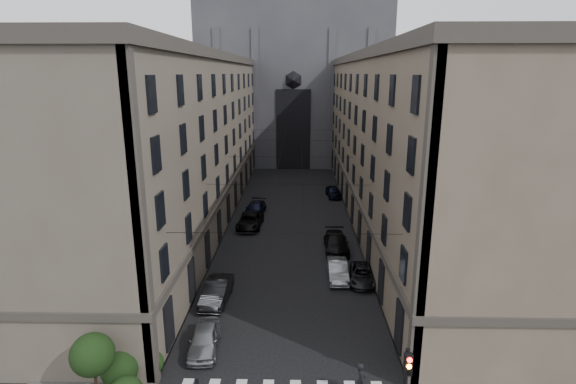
# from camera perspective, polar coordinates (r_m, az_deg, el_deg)

# --- Properties ---
(sidewalk_left) EXTENTS (7.00, 80.00, 0.15)m
(sidewalk_left) POSITION_cam_1_polar(r_m,az_deg,el_deg) (54.84, -10.72, -3.03)
(sidewalk_left) COLOR #383533
(sidewalk_left) RESTS_ON ground
(sidewalk_right) EXTENTS (7.00, 80.00, 0.15)m
(sidewalk_right) POSITION_cam_1_polar(r_m,az_deg,el_deg) (54.53, 11.45, -3.17)
(sidewalk_right) COLOR #383533
(sidewalk_right) RESTS_ON ground
(building_left) EXTENTS (13.60, 60.60, 18.85)m
(building_left) POSITION_cam_1_polar(r_m,az_deg,el_deg) (53.49, -14.30, 6.53)
(building_left) COLOR #52493F
(building_left) RESTS_ON ground
(building_right) EXTENTS (13.60, 60.60, 18.85)m
(building_right) POSITION_cam_1_polar(r_m,az_deg,el_deg) (53.08, 15.11, 6.41)
(building_right) COLOR brown
(building_right) RESTS_ON ground
(gothic_tower) EXTENTS (35.00, 23.00, 58.00)m
(gothic_tower) POSITION_cam_1_polar(r_m,az_deg,el_deg) (90.00, 0.77, 15.58)
(gothic_tower) COLOR #2D2D33
(gothic_tower) RESTS_ON ground
(shrub_cluster) EXTENTS (3.90, 4.40, 3.90)m
(shrub_cluster) POSITION_cam_1_polar(r_m,az_deg,el_deg) (26.71, -21.23, -20.13)
(shrub_cluster) COLOR black
(shrub_cluster) RESTS_ON sidewalk_left
(tram_wires) EXTENTS (14.00, 60.00, 0.43)m
(tram_wires) POSITION_cam_1_polar(r_m,az_deg,el_deg) (51.54, 0.34, 4.32)
(tram_wires) COLOR black
(tram_wires) RESTS_ON ground
(car_left_near) EXTENTS (1.98, 4.46, 1.49)m
(car_left_near) POSITION_cam_1_polar(r_m,az_deg,el_deg) (29.70, -10.56, -17.87)
(car_left_near) COLOR gray
(car_left_near) RESTS_ON ground
(car_left_midnear) EXTENTS (2.02, 5.02, 1.62)m
(car_left_midnear) POSITION_cam_1_polar(r_m,az_deg,el_deg) (34.93, -9.05, -12.36)
(car_left_midnear) COLOR black
(car_left_midnear) RESTS_ON ground
(car_left_midfar) EXTENTS (2.82, 5.63, 1.53)m
(car_left_midfar) POSITION_cam_1_polar(r_m,az_deg,el_deg) (50.15, -4.85, -3.69)
(car_left_midfar) COLOR black
(car_left_midfar) RESTS_ON ground
(car_left_far) EXTENTS (2.74, 5.43, 1.51)m
(car_left_far) POSITION_cam_1_polar(r_m,az_deg,el_deg) (54.57, -4.24, -2.14)
(car_left_far) COLOR black
(car_left_far) RESTS_ON ground
(car_right_near) EXTENTS (1.62, 4.56, 1.50)m
(car_right_near) POSITION_cam_1_polar(r_m,az_deg,el_deg) (38.28, 6.32, -9.83)
(car_right_near) COLOR gray
(car_right_near) RESTS_ON ground
(car_right_midnear) EXTENTS (2.70, 4.85, 1.28)m
(car_right_midnear) POSITION_cam_1_polar(r_m,az_deg,el_deg) (38.02, 9.45, -10.31)
(car_right_midnear) COLOR black
(car_right_midnear) RESTS_ON ground
(car_right_midfar) EXTENTS (2.24, 5.51, 1.60)m
(car_right_midfar) POSITION_cam_1_polar(r_m,az_deg,el_deg) (43.92, 6.13, -6.42)
(car_right_midfar) COLOR black
(car_right_midfar) RESTS_ON ground
(car_right_far) EXTENTS (2.21, 4.57, 1.51)m
(car_right_far) POSITION_cam_1_polar(r_m,az_deg,el_deg) (62.54, 5.79, 0.04)
(car_right_far) COLOR black
(car_right_far) RESTS_ON ground
(pedestrian) EXTENTS (0.54, 0.77, 2.01)m
(pedestrian) POSITION_cam_1_polar(r_m,az_deg,el_deg) (25.97, 9.23, -22.50)
(pedestrian) COLOR black
(pedestrian) RESTS_ON ground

